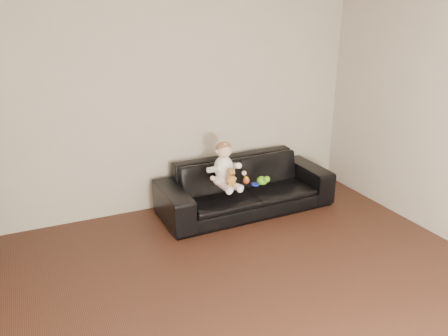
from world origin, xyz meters
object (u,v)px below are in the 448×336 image
baby (225,167)px  teddy_bear (231,177)px  toy_green (262,181)px  toy_rattle (246,181)px  toy_blue_disc (255,184)px  sofa (245,186)px

baby → teddy_bear: (0.01, -0.16, -0.07)m
toy_green → toy_rattle: (-0.16, 0.10, -0.01)m
teddy_bear → toy_blue_disc: size_ratio=2.02×
toy_green → toy_blue_disc: bearing=164.4°
baby → toy_green: baby is taller
toy_blue_disc → baby: bearing=161.5°
toy_green → toy_blue_disc: (-0.08, 0.02, -0.04)m
baby → toy_blue_disc: 0.43m
teddy_bear → baby: bearing=67.2°
baby → sofa: bearing=7.6°
toy_green → toy_rattle: bearing=147.5°
baby → teddy_bear: bearing=-98.0°
sofa → toy_blue_disc: sofa is taller
sofa → toy_rattle: 0.22m
sofa → baby: baby is taller
toy_blue_disc → toy_green: bearing=-15.6°
sofa → toy_blue_disc: (0.01, -0.23, 0.11)m
teddy_bear → toy_rattle: teddy_bear is taller
teddy_bear → toy_rattle: (0.26, 0.12, -0.13)m
sofa → baby: size_ratio=4.02×
toy_green → toy_rattle: size_ratio=1.84×
teddy_bear → toy_rattle: size_ratio=2.57×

